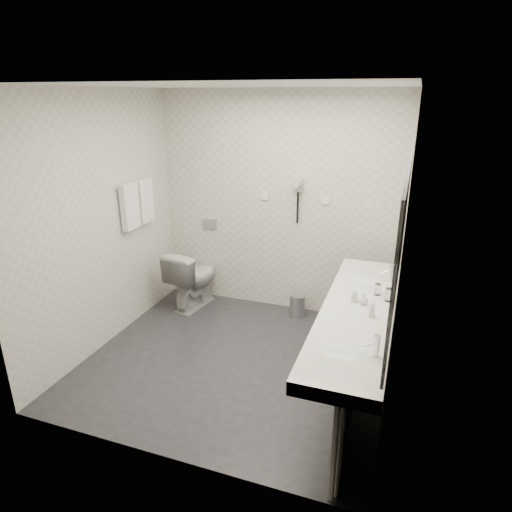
% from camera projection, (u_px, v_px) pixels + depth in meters
% --- Properties ---
extents(floor, '(2.80, 2.80, 0.00)m').
position_uv_depth(floor, '(236.00, 361.00, 4.32)').
color(floor, '#25252A').
rests_on(floor, ground).
extents(ceiling, '(2.80, 2.80, 0.00)m').
position_uv_depth(ceiling, '(231.00, 85.00, 3.46)').
color(ceiling, silver).
rests_on(ceiling, wall_back).
extents(wall_back, '(2.80, 0.00, 2.80)m').
position_uv_depth(wall_back, '(277.00, 205.00, 5.04)').
color(wall_back, beige).
rests_on(wall_back, floor).
extents(wall_front, '(2.80, 0.00, 2.80)m').
position_uv_depth(wall_front, '(155.00, 299.00, 2.74)').
color(wall_front, beige).
rests_on(wall_front, floor).
extents(wall_left, '(0.00, 2.60, 2.60)m').
position_uv_depth(wall_left, '(101.00, 224.00, 4.33)').
color(wall_left, beige).
rests_on(wall_left, floor).
extents(wall_right, '(0.00, 2.60, 2.60)m').
position_uv_depth(wall_right, '(401.00, 256.00, 3.46)').
color(wall_right, beige).
rests_on(wall_right, floor).
extents(vanity_counter, '(0.55, 2.20, 0.10)m').
position_uv_depth(vanity_counter, '(357.00, 314.00, 3.52)').
color(vanity_counter, silver).
rests_on(vanity_counter, floor).
extents(vanity_panel, '(0.03, 2.15, 0.75)m').
position_uv_depth(vanity_panel, '(356.00, 361.00, 3.66)').
color(vanity_panel, '#999590').
rests_on(vanity_panel, floor).
extents(vanity_post_near, '(0.06, 0.06, 0.75)m').
position_uv_depth(vanity_post_near, '(339.00, 452.00, 2.73)').
color(vanity_post_near, silver).
rests_on(vanity_post_near, floor).
extents(vanity_post_far, '(0.06, 0.06, 0.75)m').
position_uv_depth(vanity_post_far, '(373.00, 307.00, 4.57)').
color(vanity_post_far, silver).
rests_on(vanity_post_far, floor).
extents(mirror, '(0.02, 2.20, 1.05)m').
position_uv_depth(mirror, '(401.00, 239.00, 3.21)').
color(mirror, '#B2BCC6').
rests_on(mirror, wall_right).
extents(basin_near, '(0.40, 0.31, 0.05)m').
position_uv_depth(basin_near, '(345.00, 353.00, 2.93)').
color(basin_near, silver).
rests_on(basin_near, vanity_counter).
extents(basin_far, '(0.40, 0.31, 0.05)m').
position_uv_depth(basin_far, '(367.00, 280.00, 4.08)').
color(basin_far, silver).
rests_on(basin_far, vanity_counter).
extents(faucet_near, '(0.04, 0.04, 0.15)m').
position_uv_depth(faucet_near, '(377.00, 346.00, 2.84)').
color(faucet_near, silver).
rests_on(faucet_near, vanity_counter).
extents(faucet_far, '(0.04, 0.04, 0.15)m').
position_uv_depth(faucet_far, '(390.00, 273.00, 3.99)').
color(faucet_far, silver).
rests_on(faucet_far, vanity_counter).
extents(soap_bottle_a, '(0.06, 0.06, 0.11)m').
position_uv_depth(soap_bottle_a, '(355.00, 295.00, 3.60)').
color(soap_bottle_a, beige).
rests_on(soap_bottle_a, vanity_counter).
extents(soap_bottle_b, '(0.10, 0.10, 0.09)m').
position_uv_depth(soap_bottle_b, '(364.00, 299.00, 3.56)').
color(soap_bottle_b, beige).
rests_on(soap_bottle_b, vanity_counter).
extents(soap_bottle_c, '(0.06, 0.06, 0.13)m').
position_uv_depth(soap_bottle_c, '(372.00, 308.00, 3.35)').
color(soap_bottle_c, beige).
rests_on(soap_bottle_c, vanity_counter).
extents(glass_left, '(0.06, 0.06, 0.11)m').
position_uv_depth(glass_left, '(389.00, 295.00, 3.61)').
color(glass_left, silver).
rests_on(glass_left, vanity_counter).
extents(glass_right, '(0.07, 0.07, 0.10)m').
position_uv_depth(glass_right, '(378.00, 289.00, 3.72)').
color(glass_right, silver).
rests_on(glass_right, vanity_counter).
extents(toilet, '(0.50, 0.76, 0.72)m').
position_uv_depth(toilet, '(193.00, 278.00, 5.34)').
color(toilet, silver).
rests_on(toilet, floor).
extents(flush_plate, '(0.18, 0.02, 0.12)m').
position_uv_depth(flush_plate, '(209.00, 224.00, 5.40)').
color(flush_plate, '#B2B5BA').
rests_on(flush_plate, wall_back).
extents(pedal_bin, '(0.20, 0.20, 0.26)m').
position_uv_depth(pedal_bin, '(298.00, 306.00, 5.15)').
color(pedal_bin, '#B2B5BA').
rests_on(pedal_bin, floor).
extents(bin_lid, '(0.18, 0.18, 0.02)m').
position_uv_depth(bin_lid, '(298.00, 295.00, 5.10)').
color(bin_lid, '#B2B5BA').
rests_on(bin_lid, pedal_bin).
extents(towel_rail, '(0.02, 0.62, 0.02)m').
position_uv_depth(towel_rail, '(135.00, 183.00, 4.70)').
color(towel_rail, silver).
rests_on(towel_rail, wall_left).
extents(towel_near, '(0.07, 0.24, 0.48)m').
position_uv_depth(towel_near, '(130.00, 207.00, 4.65)').
color(towel_near, white).
rests_on(towel_near, towel_rail).
extents(towel_far, '(0.07, 0.24, 0.48)m').
position_uv_depth(towel_far, '(145.00, 201.00, 4.89)').
color(towel_far, white).
rests_on(towel_far, towel_rail).
extents(dryer_cradle, '(0.10, 0.04, 0.14)m').
position_uv_depth(dryer_cradle, '(299.00, 185.00, 4.85)').
color(dryer_cradle, '#9D9CA2').
rests_on(dryer_cradle, wall_back).
extents(dryer_barrel, '(0.08, 0.14, 0.08)m').
position_uv_depth(dryer_barrel, '(297.00, 184.00, 4.78)').
color(dryer_barrel, '#9D9CA2').
rests_on(dryer_barrel, dryer_cradle).
extents(dryer_cord, '(0.02, 0.02, 0.35)m').
position_uv_depth(dryer_cord, '(298.00, 208.00, 4.93)').
color(dryer_cord, black).
rests_on(dryer_cord, dryer_cradle).
extents(switch_plate_a, '(0.09, 0.02, 0.09)m').
position_uv_depth(switch_plate_a, '(264.00, 196.00, 5.05)').
color(switch_plate_a, silver).
rests_on(switch_plate_a, wall_back).
extents(switch_plate_b, '(0.09, 0.02, 0.09)m').
position_uv_depth(switch_plate_b, '(326.00, 200.00, 4.83)').
color(switch_plate_b, silver).
rests_on(switch_plate_b, wall_back).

